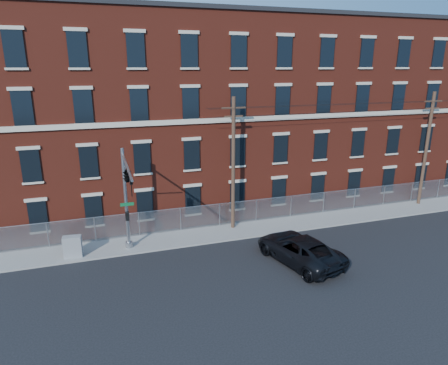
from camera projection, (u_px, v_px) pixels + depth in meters
name	position (u px, v px, depth m)	size (l,w,h in m)	color
ground	(232.00, 266.00, 25.04)	(140.00, 140.00, 0.00)	black
sidewalk	(347.00, 216.00, 33.15)	(65.00, 3.00, 0.12)	gray
mill_building	(301.00, 108.00, 38.99)	(55.30, 14.32, 16.30)	maroon
chain_link_fence	(339.00, 200.00, 34.05)	(59.06, 0.06, 1.85)	#A5A8AD
traffic_signal_mast	(127.00, 184.00, 23.72)	(0.90, 6.75, 7.00)	#9EA0A5
utility_pole_near	(233.00, 162.00, 29.22)	(1.80, 0.28, 10.00)	#4F3527
utility_pole_mid	(427.00, 147.00, 34.57)	(1.80, 0.28, 10.00)	#4F3527
overhead_wires	(433.00, 104.00, 33.50)	(40.00, 0.62, 0.62)	black
pickup_truck	(299.00, 249.00, 25.35)	(2.91, 6.32, 1.76)	black
utility_cabinet	(73.00, 247.00, 25.78)	(1.15, 0.58, 1.44)	gray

